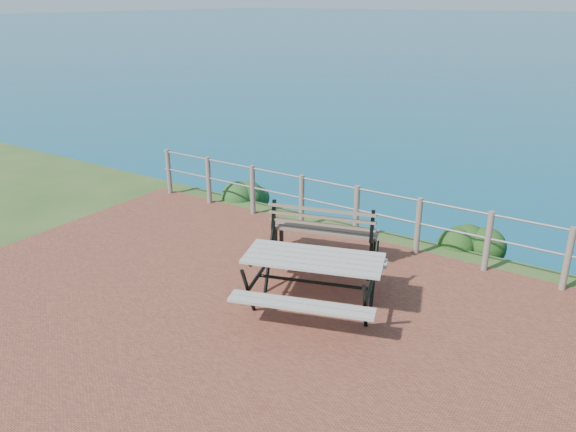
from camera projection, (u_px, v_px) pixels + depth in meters
name	position (u px, v px, depth m)	size (l,w,h in m)	color
ground	(242.00, 323.00, 7.56)	(10.00, 7.00, 0.12)	brown
safety_railing	(357.00, 210.00, 9.96)	(9.40, 0.10, 1.00)	#6B5B4C
picnic_table	(313.00, 277.00, 7.70)	(2.02, 1.56, 0.79)	gray
park_bench	(325.00, 221.00, 9.25)	(1.81, 0.91, 0.99)	brown
shrub_lip_west	(246.00, 196.00, 12.41)	(0.76, 0.76, 0.50)	#1E511E
shrub_lip_east	(471.00, 245.00, 9.92)	(0.76, 0.76, 0.49)	#123B12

